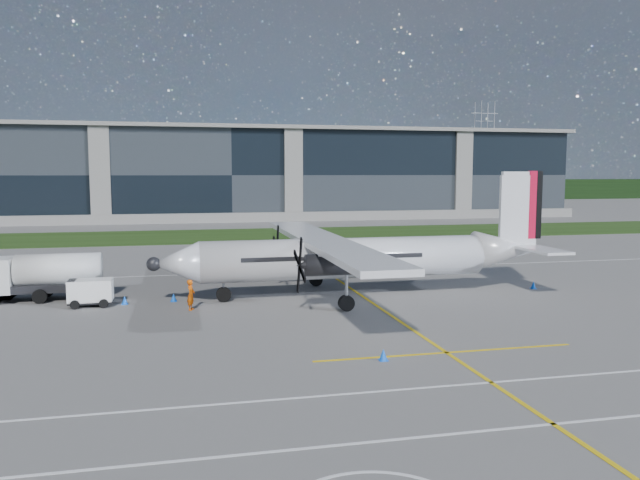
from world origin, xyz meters
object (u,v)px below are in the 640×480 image
safety_cone_portwing (383,355)px  safety_cone_fwd (125,300)px  turboprop_aircraft (359,234)px  safety_cone_nose_stbd (174,297)px  pylon_east (484,150)px  safety_cone_tail (533,285)px  safety_cone_stbdwing (288,265)px  baggage_tug (91,293)px  ground_crew_person (191,293)px  fuel_tanker_truck (31,277)px

safety_cone_portwing → safety_cone_fwd: bearing=129.2°
turboprop_aircraft → safety_cone_nose_stbd: size_ratio=53.14×
safety_cone_fwd → pylon_east: bearing=55.8°
turboprop_aircraft → safety_cone_fwd: turboprop_aircraft is taller
safety_cone_fwd → safety_cone_tail: 26.73m
turboprop_aircraft → safety_cone_stbdwing: size_ratio=53.14×
safety_cone_nose_stbd → baggage_tug: bearing=-176.3°
ground_crew_person → fuel_tanker_truck: bearing=79.4°
turboprop_aircraft → fuel_tanker_truck: turboprop_aircraft is taller
safety_cone_nose_stbd → safety_cone_fwd: bearing=-175.9°
safety_cone_tail → safety_cone_stbdwing: bearing=138.8°
fuel_tanker_truck → ground_crew_person: (9.53, -4.95, -0.42)m
fuel_tanker_truck → turboprop_aircraft: bearing=-8.7°
safety_cone_stbdwing → safety_cone_nose_stbd: same height
baggage_tug → safety_cone_nose_stbd: size_ratio=5.30×
pylon_east → baggage_tug: (-98.49, -142.41, -14.20)m
safety_cone_stbdwing → ground_crew_person: bearing=-119.2°
fuel_tanker_truck → baggage_tug: (3.78, -2.56, -0.64)m
turboprop_aircraft → ground_crew_person: bearing=-169.9°
pylon_east → safety_cone_tail: pylon_east is taller
pylon_east → safety_cone_nose_stbd: size_ratio=60.00×
turboprop_aircraft → ground_crew_person: size_ratio=13.13×
fuel_tanker_truck → safety_cone_fwd: size_ratio=15.32×
turboprop_aircraft → safety_cone_nose_stbd: 12.14m
baggage_tug → safety_cone_portwing: bearing=-46.3°
safety_cone_portwing → safety_cone_tail: size_ratio=1.00×
safety_cone_nose_stbd → safety_cone_tail: bearing=-2.4°
safety_cone_portwing → safety_cone_tail: 20.22m
fuel_tanker_truck → safety_cone_nose_stbd: (8.53, -2.25, -1.19)m
baggage_tug → safety_cone_stbdwing: (13.90, 12.18, -0.55)m
fuel_tanker_truck → safety_cone_tail: 32.58m
baggage_tug → ground_crew_person: size_ratio=1.31×
baggage_tug → safety_cone_stbdwing: baggage_tug is taller
safety_cone_fwd → turboprop_aircraft: bearing=-2.4°
safety_cone_tail → pylon_east: bearing=64.0°
fuel_tanker_truck → baggage_tug: fuel_tanker_truck is taller
pylon_east → safety_cone_fwd: pylon_east is taller
baggage_tug → ground_crew_person: ground_crew_person is taller
safety_cone_nose_stbd → turboprop_aircraft: bearing=-4.0°
safety_cone_portwing → safety_cone_nose_stbd: (-8.68, 14.35, 0.00)m
pylon_east → fuel_tanker_truck: bearing=-126.2°
safety_cone_stbdwing → safety_cone_nose_stbd: 15.00m
turboprop_aircraft → safety_cone_portwing: 14.33m
ground_crew_person → safety_cone_stbdwing: size_ratio=4.05×
safety_cone_stbdwing → safety_cone_nose_stbd: size_ratio=1.00×
fuel_tanker_truck → safety_cone_tail: size_ratio=15.32×
fuel_tanker_truck → baggage_tug: bearing=-34.1°
safety_cone_nose_stbd → safety_cone_portwing: bearing=-58.8°
safety_cone_stbdwing → turboprop_aircraft: bearing=-79.4°
safety_cone_stbdwing → safety_cone_tail: 19.55m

